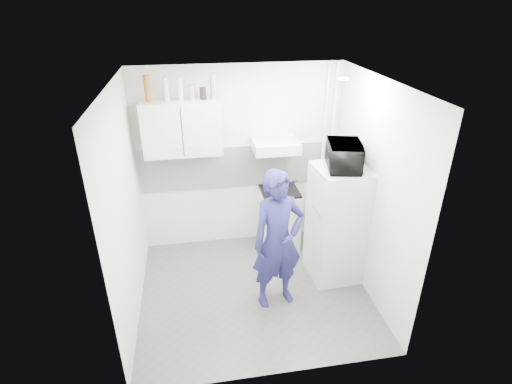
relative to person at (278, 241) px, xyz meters
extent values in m
plane|color=#535353|center=(-0.24, 0.19, -0.86)|extent=(2.80, 2.80, 0.00)
plane|color=white|center=(-0.24, 0.19, 1.74)|extent=(2.80, 2.80, 0.00)
plane|color=silver|center=(-0.24, 1.44, 0.44)|extent=(2.80, 0.00, 2.80)
plane|color=silver|center=(-1.64, 0.19, 0.44)|extent=(0.00, 2.60, 2.60)
plane|color=silver|center=(1.16, 0.19, 0.44)|extent=(0.00, 2.60, 2.60)
imported|color=navy|center=(0.00, 0.00, 0.00)|extent=(0.70, 0.53, 1.71)
cube|color=silver|center=(0.28, 1.19, -0.42)|extent=(0.55, 0.55, 0.87)
cube|color=beige|center=(0.86, 0.39, -0.09)|extent=(0.68, 0.68, 1.53)
cube|color=black|center=(0.28, 1.19, 0.03)|extent=(0.52, 0.52, 0.03)
cylinder|color=silver|center=(0.33, 1.25, 0.10)|extent=(0.20, 0.20, 0.11)
imported|color=black|center=(0.86, 0.39, 0.83)|extent=(0.62, 0.48, 0.31)
cylinder|color=brown|center=(-1.37, 1.27, 1.50)|extent=(0.07, 0.07, 0.32)
cylinder|color=#B2B7BC|center=(-1.15, 1.27, 1.49)|extent=(0.07, 0.07, 0.29)
cylinder|color=#B2B7BC|center=(-0.98, 1.27, 1.49)|extent=(0.07, 0.07, 0.29)
cylinder|color=silver|center=(-0.84, 1.27, 1.43)|extent=(0.07, 0.07, 0.18)
cylinder|color=black|center=(-0.70, 1.27, 1.42)|extent=(0.08, 0.08, 0.15)
cylinder|color=silver|center=(-0.57, 1.27, 1.50)|extent=(0.08, 0.08, 0.31)
cube|color=beige|center=(-0.99, 1.27, 0.99)|extent=(1.00, 0.35, 0.70)
cube|color=silver|center=(0.21, 1.19, 0.71)|extent=(0.60, 0.50, 0.14)
cube|color=white|center=(-0.24, 1.43, 0.34)|extent=(2.74, 0.03, 0.60)
cylinder|color=silver|center=(1.06, 1.36, 0.44)|extent=(0.05, 0.05, 2.60)
cylinder|color=silver|center=(0.94, 1.36, 0.44)|extent=(0.04, 0.04, 2.60)
cylinder|color=white|center=(0.76, 0.39, 1.71)|extent=(0.10, 0.10, 0.02)
camera|label=1|loc=(-0.88, -3.72, 2.53)|focal=28.00mm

